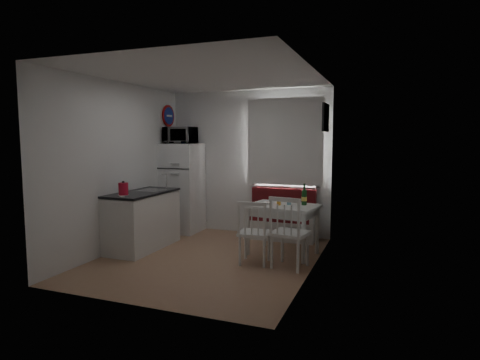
% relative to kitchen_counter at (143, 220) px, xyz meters
% --- Properties ---
extents(floor, '(3.00, 3.50, 0.02)m').
position_rel_kitchen_counter_xyz_m(floor, '(1.20, -0.16, -0.46)').
color(floor, '#A97B5A').
rests_on(floor, ground).
extents(ceiling, '(3.00, 3.50, 0.02)m').
position_rel_kitchen_counter_xyz_m(ceiling, '(1.20, -0.16, 2.14)').
color(ceiling, white).
rests_on(ceiling, wall_back).
extents(wall_back, '(3.00, 0.02, 2.60)m').
position_rel_kitchen_counter_xyz_m(wall_back, '(1.20, 1.59, 0.84)').
color(wall_back, white).
rests_on(wall_back, floor).
extents(wall_front, '(3.00, 0.02, 2.60)m').
position_rel_kitchen_counter_xyz_m(wall_front, '(1.20, -1.91, 0.84)').
color(wall_front, white).
rests_on(wall_front, floor).
extents(wall_left, '(0.02, 3.50, 2.60)m').
position_rel_kitchen_counter_xyz_m(wall_left, '(-0.30, -0.16, 0.84)').
color(wall_left, white).
rests_on(wall_left, floor).
extents(wall_right, '(0.02, 3.50, 2.60)m').
position_rel_kitchen_counter_xyz_m(wall_right, '(2.70, -0.16, 0.84)').
color(wall_right, white).
rests_on(wall_right, floor).
extents(window, '(1.22, 0.06, 1.47)m').
position_rel_kitchen_counter_xyz_m(window, '(1.90, 1.56, 1.17)').
color(window, white).
rests_on(window, wall_back).
extents(curtain, '(1.35, 0.02, 1.50)m').
position_rel_kitchen_counter_xyz_m(curtain, '(1.90, 1.49, 1.22)').
color(curtain, white).
rests_on(curtain, wall_back).
extents(kitchen_counter, '(0.62, 1.32, 1.16)m').
position_rel_kitchen_counter_xyz_m(kitchen_counter, '(0.00, 0.00, 0.00)').
color(kitchen_counter, white).
rests_on(kitchen_counter, floor).
extents(wall_sign, '(0.03, 0.40, 0.40)m').
position_rel_kitchen_counter_xyz_m(wall_sign, '(-0.27, 1.29, 1.69)').
color(wall_sign, navy).
rests_on(wall_sign, wall_left).
extents(picture_frame, '(0.04, 0.52, 0.42)m').
position_rel_kitchen_counter_xyz_m(picture_frame, '(2.67, 0.94, 1.59)').
color(picture_frame, black).
rests_on(picture_frame, wall_right).
extents(bench, '(1.20, 0.46, 0.86)m').
position_rel_kitchen_counter_xyz_m(bench, '(1.89, 1.35, -0.17)').
color(bench, white).
rests_on(bench, floor).
extents(dining_table, '(1.09, 0.84, 0.75)m').
position_rel_kitchen_counter_xyz_m(dining_table, '(2.15, 0.45, 0.21)').
color(dining_table, white).
rests_on(dining_table, floor).
extents(chair_left, '(0.45, 0.44, 0.48)m').
position_rel_kitchen_counter_xyz_m(chair_left, '(1.90, -0.21, 0.10)').
color(chair_left, white).
rests_on(chair_left, floor).
extents(chair_right, '(0.52, 0.50, 0.52)m').
position_rel_kitchen_counter_xyz_m(chair_right, '(2.40, -0.22, 0.15)').
color(chair_right, white).
rests_on(chair_right, floor).
extents(fridge, '(0.65, 0.65, 1.64)m').
position_rel_kitchen_counter_xyz_m(fridge, '(0.02, 1.24, 0.36)').
color(fridge, white).
rests_on(fridge, floor).
extents(microwave, '(0.55, 0.37, 0.30)m').
position_rel_kitchen_counter_xyz_m(microwave, '(0.02, 1.19, 1.33)').
color(microwave, white).
rests_on(microwave, fridge).
extents(kettle, '(0.16, 0.16, 0.22)m').
position_rel_kitchen_counter_xyz_m(kettle, '(0.05, -0.54, 0.55)').
color(kettle, red).
rests_on(kettle, kitchen_counter).
extents(wine_bottle, '(0.08, 0.08, 0.32)m').
position_rel_kitchen_counter_xyz_m(wine_bottle, '(2.45, 0.55, 0.45)').
color(wine_bottle, '#16471C').
rests_on(wine_bottle, dining_table).
extents(drinking_glass_orange, '(0.06, 0.06, 0.10)m').
position_rel_kitchen_counter_xyz_m(drinking_glass_orange, '(2.10, 0.40, 0.35)').
color(drinking_glass_orange, gold).
rests_on(drinking_glass_orange, dining_table).
extents(drinking_glass_blue, '(0.06, 0.06, 0.10)m').
position_rel_kitchen_counter_xyz_m(drinking_glass_blue, '(2.23, 0.50, 0.35)').
color(drinking_glass_blue, '#75B0C7').
rests_on(drinking_glass_blue, dining_table).
extents(plate, '(0.25, 0.25, 0.02)m').
position_rel_kitchen_counter_xyz_m(plate, '(1.85, 0.47, 0.30)').
color(plate, white).
rests_on(plate, dining_table).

